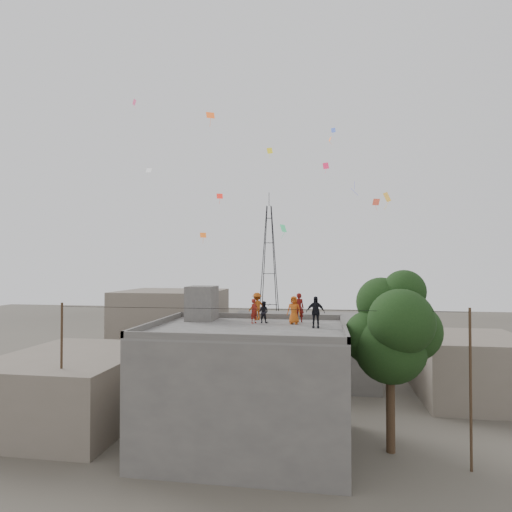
% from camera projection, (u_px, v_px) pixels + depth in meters
% --- Properties ---
extents(ground, '(140.00, 140.00, 0.00)m').
position_uv_depth(ground, '(247.00, 447.00, 21.97)').
color(ground, '#464139').
rests_on(ground, ground).
extents(main_building, '(10.00, 8.00, 6.10)m').
position_uv_depth(main_building, '(247.00, 387.00, 22.03)').
color(main_building, '#52504D').
rests_on(main_building, ground).
extents(parapet, '(10.00, 8.00, 0.30)m').
position_uv_depth(parapet, '(247.00, 325.00, 22.10)').
color(parapet, '#52504D').
rests_on(parapet, main_building).
extents(stair_head_box, '(1.60, 1.80, 2.00)m').
position_uv_depth(stair_head_box, '(202.00, 303.00, 25.19)').
color(stair_head_box, '#52504D').
rests_on(stair_head_box, main_building).
extents(neighbor_west, '(8.00, 10.00, 4.00)m').
position_uv_depth(neighbor_west, '(74.00, 387.00, 25.72)').
color(neighbor_west, '#6B6154').
rests_on(neighbor_west, ground).
extents(neighbor_north, '(12.00, 9.00, 5.00)m').
position_uv_depth(neighbor_north, '(301.00, 347.00, 35.53)').
color(neighbor_north, '#52504D').
rests_on(neighbor_north, ground).
extents(neighbor_northwest, '(9.00, 8.00, 7.00)m').
position_uv_depth(neighbor_northwest, '(172.00, 328.00, 39.42)').
color(neighbor_northwest, '#6B6154').
rests_on(neighbor_northwest, ground).
extents(neighbor_east, '(7.00, 8.00, 4.40)m').
position_uv_depth(neighbor_east, '(471.00, 368.00, 29.68)').
color(neighbor_east, '#6B6154').
rests_on(neighbor_east, ground).
extents(tree, '(4.90, 4.60, 9.10)m').
position_uv_depth(tree, '(393.00, 329.00, 21.53)').
color(tree, black).
rests_on(tree, ground).
extents(utility_line, '(20.12, 0.62, 7.40)m').
position_uv_depth(utility_line, '(253.00, 379.00, 20.74)').
color(utility_line, black).
rests_on(utility_line, ground).
extents(transmission_tower, '(2.97, 2.97, 20.01)m').
position_uv_depth(transmission_tower, '(269.00, 267.00, 62.28)').
color(transmission_tower, black).
rests_on(transmission_tower, ground).
extents(person_red_adult, '(0.65, 0.48, 1.65)m').
position_uv_depth(person_red_adult, '(299.00, 308.00, 24.31)').
color(person_red_adult, maroon).
rests_on(person_red_adult, main_building).
extents(person_orange_child, '(0.81, 0.59, 1.54)m').
position_uv_depth(person_orange_child, '(294.00, 310.00, 23.52)').
color(person_orange_child, '#C95817').
rests_on(person_orange_child, main_building).
extents(person_dark_child, '(0.70, 0.61, 1.22)m').
position_uv_depth(person_dark_child, '(263.00, 312.00, 24.02)').
color(person_dark_child, black).
rests_on(person_dark_child, main_building).
extents(person_dark_adult, '(0.96, 0.41, 1.63)m').
position_uv_depth(person_dark_adult, '(315.00, 312.00, 22.10)').
color(person_dark_adult, black).
rests_on(person_dark_adult, main_building).
extents(person_orange_adult, '(1.19, 1.11, 1.61)m').
position_uv_depth(person_orange_adult, '(257.00, 306.00, 25.31)').
color(person_orange_adult, '#A34912').
rests_on(person_orange_adult, main_building).
extents(person_red_child, '(0.54, 0.59, 1.35)m').
position_uv_depth(person_red_child, '(254.00, 311.00, 23.83)').
color(person_red_child, maroon).
rests_on(person_red_child, main_building).
extents(kites, '(16.38, 16.80, 10.21)m').
position_uv_depth(kites, '(283.00, 174.00, 28.47)').
color(kites, '#FF261A').
rests_on(kites, ground).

